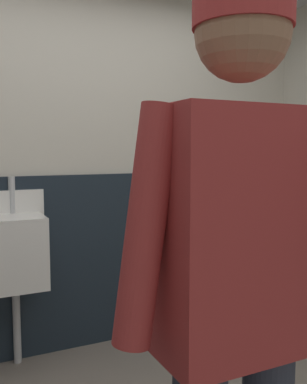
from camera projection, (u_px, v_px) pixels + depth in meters
name	position (u px, v px, depth m)	size (l,w,h in m)	color
wall_back	(68.00, 167.00, 3.00)	(4.40, 0.12, 2.58)	beige
wainscot_band_back	(72.00, 263.00, 3.00)	(3.80, 0.03, 1.24)	#19232D
urinal_solo	(16.00, 251.00, 2.68)	(0.40, 0.34, 1.24)	white
person	(239.00, 281.00, 1.08)	(0.65, 0.60, 1.81)	#2D3342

